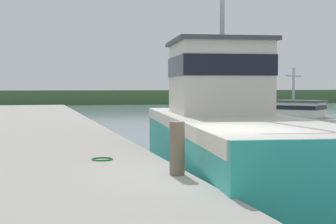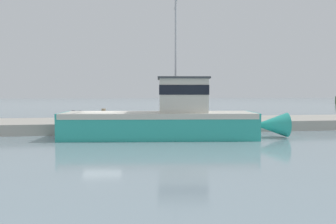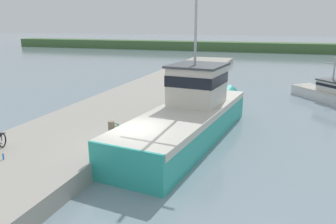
{
  "view_description": "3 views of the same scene",
  "coord_description": "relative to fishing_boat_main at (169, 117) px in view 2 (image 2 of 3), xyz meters",
  "views": [
    {
      "loc": [
        -3.73,
        -9.44,
        2.48
      ],
      "look_at": [
        -0.92,
        1.05,
        1.94
      ],
      "focal_mm": 55.0,
      "sensor_mm": 36.0,
      "label": 1
    },
    {
      "loc": [
        22.19,
        1.05,
        2.88
      ],
      "look_at": [
        0.43,
        4.4,
        1.6
      ],
      "focal_mm": 35.0,
      "sensor_mm": 36.0,
      "label": 2
    },
    {
      "loc": [
        5.85,
        -12.49,
        6.07
      ],
      "look_at": [
        0.56,
        3.5,
        1.48
      ],
      "focal_mm": 35.0,
      "sensor_mm": 36.0,
      "label": 3
    }
  ],
  "objects": [
    {
      "name": "ground_plane",
      "position": [
        -1.64,
        -4.31,
        -1.33
      ],
      "size": [
        320.0,
        320.0,
        0.0
      ],
      "primitive_type": "plane",
      "color": "gray"
    },
    {
      "name": "fishing_boat_main",
      "position": [
        0.0,
        0.0,
        0.0
      ],
      "size": [
        4.76,
        14.54,
        10.01
      ],
      "rotation": [
        0.0,
        0.0,
        -0.12
      ],
      "color": "teal",
      "rests_on": "ground_plane"
    },
    {
      "name": "water_bottle_by_bike",
      "position": [
        -5.9,
        -7.31,
        -0.44
      ],
      "size": [
        0.06,
        0.06,
        0.25
      ],
      "primitive_type": "cylinder",
      "color": "blue",
      "rests_on": "dock_pier"
    },
    {
      "name": "mooring_post",
      "position": [
        -2.64,
        -4.24,
        -0.05
      ],
      "size": [
        0.29,
        0.29,
        1.03
      ],
      "primitive_type": "cylinder",
      "color": "#756651",
      "rests_on": "dock_pier"
    },
    {
      "name": "hose_coil",
      "position": [
        -3.77,
        -1.82,
        -0.55
      ],
      "size": [
        0.51,
        0.51,
        0.04
      ],
      "primitive_type": "torus",
      "color": "#197A2D",
      "rests_on": "dock_pier"
    },
    {
      "name": "bicycle_touring",
      "position": [
        -6.74,
        -6.87,
        -0.24
      ],
      "size": [
        0.74,
        1.58,
        0.7
      ],
      "rotation": [
        0.0,
        0.0,
        0.33
      ],
      "color": "black",
      "rests_on": "dock_pier"
    },
    {
      "name": "dock_pier",
      "position": [
        -5.5,
        -4.31,
        -0.95
      ],
      "size": [
        6.31,
        80.0,
        0.77
      ],
      "primitive_type": "cube",
      "color": "#A39E93",
      "rests_on": "ground_plane"
    }
  ]
}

